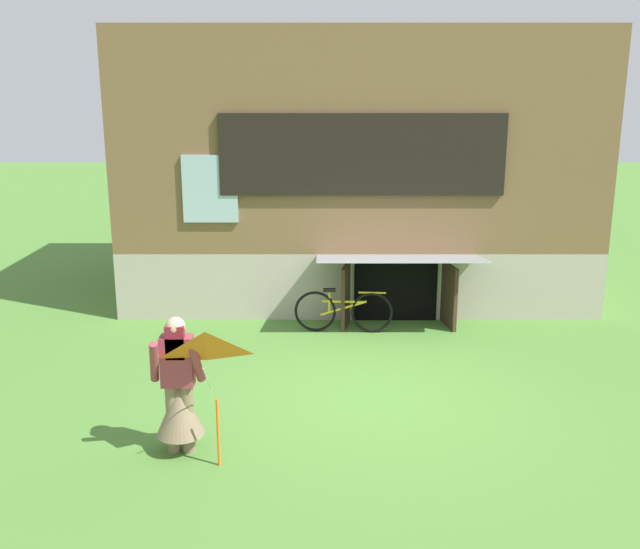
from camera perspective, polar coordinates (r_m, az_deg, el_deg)
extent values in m
plane|color=#4C7F33|center=(9.51, 3.90, -9.26)|extent=(60.00, 60.00, 0.00)
cube|color=#ADA393|center=(14.35, 2.45, 1.42)|extent=(8.29, 4.56, 1.15)
cube|color=brown|center=(14.00, 2.56, 11.08)|extent=(8.29, 4.56, 3.67)
cube|color=black|center=(11.70, 3.10, 9.49)|extent=(4.61, 0.08, 1.31)
cube|color=#9EB7C6|center=(11.72, 3.10, 9.50)|extent=(4.45, 0.04, 1.19)
cube|color=#9EB7C6|center=(11.89, -9.01, 6.73)|extent=(0.90, 0.06, 1.10)
cube|color=black|center=(12.19, 5.76, -1.27)|extent=(1.40, 0.03, 1.05)
cube|color=#3D2B1E|center=(11.85, 1.81, -1.66)|extent=(0.18, 0.70, 1.05)
cube|color=#3D2B1E|center=(12.04, 9.93, -1.63)|extent=(0.17, 0.70, 1.05)
cube|color=#999EA8|center=(11.50, 6.12, 1.24)|extent=(2.67, 1.09, 0.18)
cylinder|color=#7F6B51|center=(8.04, -11.87, -11.16)|extent=(0.14, 0.14, 0.78)
cylinder|color=#7F6B51|center=(8.01, -10.73, -11.20)|extent=(0.14, 0.14, 0.78)
cone|color=#7F6B51|center=(7.98, -11.34, -10.43)|extent=(0.52, 0.52, 0.58)
cube|color=#993847|center=(7.77, -11.54, -6.76)|extent=(0.34, 0.20, 0.55)
cylinder|color=#993847|center=(7.71, -13.31, -6.80)|extent=(0.17, 0.32, 0.51)
cylinder|color=#993847|center=(7.62, -10.06, -6.87)|extent=(0.17, 0.32, 0.51)
cube|color=maroon|center=(7.63, -11.71, -5.35)|extent=(0.20, 0.08, 0.36)
sphere|color=#D8AD8E|center=(7.64, -11.69, -4.10)|extent=(0.21, 0.21, 0.21)
pyramid|color=orange|center=(7.19, -9.31, -6.96)|extent=(0.78, 0.61, 0.48)
cylinder|color=beige|center=(7.51, -9.22, -8.21)|extent=(0.01, 0.45, 0.42)
cylinder|color=orange|center=(7.69, -8.35, -12.33)|extent=(0.03, 0.03, 0.75)
torus|color=black|center=(11.60, 3.88, -3.03)|extent=(0.68, 0.09, 0.68)
torus|color=black|center=(11.62, -0.65, -2.95)|extent=(0.68, 0.09, 0.68)
cylinder|color=gold|center=(11.55, 1.62, -2.17)|extent=(0.69, 0.08, 0.04)
cylinder|color=gold|center=(11.58, 1.62, -2.69)|extent=(0.75, 0.09, 0.28)
cylinder|color=gold|center=(11.56, 0.48, -2.15)|extent=(0.04, 0.04, 0.38)
cube|color=black|center=(11.51, 0.49, -1.24)|extent=(0.20, 0.08, 0.05)
cylinder|color=gold|center=(11.50, 3.91, -1.45)|extent=(0.44, 0.06, 0.03)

